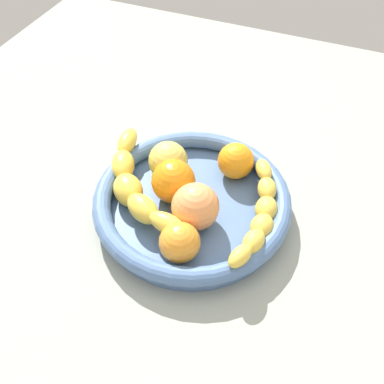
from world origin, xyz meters
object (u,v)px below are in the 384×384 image
at_px(fruit_bowl, 192,203).
at_px(orange_mid_right, 180,242).
at_px(orange_front, 236,161).
at_px(apple_yellow, 168,161).
at_px(banana_draped_left, 135,185).
at_px(orange_mid_left, 173,181).
at_px(banana_draped_right, 261,215).
at_px(peach_blush, 195,207).

height_order(fruit_bowl, orange_mid_right, orange_mid_right).
bearing_deg(orange_front, apple_yellow, 113.53).
bearing_deg(apple_yellow, banana_draped_left, 157.33).
relative_size(fruit_bowl, orange_mid_left, 4.46).
height_order(banana_draped_right, orange_front, orange_front).
height_order(orange_mid_left, peach_blush, peach_blush).
height_order(orange_mid_left, orange_mid_right, orange_mid_left).
height_order(orange_front, orange_mid_left, orange_mid_left).
bearing_deg(orange_mid_left, orange_front, -40.99).
bearing_deg(apple_yellow, orange_mid_right, -150.18).
relative_size(orange_front, peach_blush, 0.83).
distance_m(fruit_bowl, banana_draped_right, 0.11).
bearing_deg(orange_mid_right, peach_blush, 1.77).
height_order(banana_draped_right, orange_mid_left, orange_mid_left).
relative_size(orange_front, orange_mid_left, 0.86).
bearing_deg(orange_mid_right, banana_draped_right, -44.18).
height_order(banana_draped_right, orange_mid_right, orange_mid_right).
bearing_deg(fruit_bowl, orange_mid_right, -168.32).
height_order(banana_draped_left, orange_front, orange_front).
xyz_separation_m(fruit_bowl, banana_draped_left, (-0.02, 0.09, 0.02)).
bearing_deg(apple_yellow, banana_draped_right, -105.65).
distance_m(banana_draped_left, banana_draped_right, 0.19).
xyz_separation_m(fruit_bowl, apple_yellow, (0.05, 0.06, 0.03)).
relative_size(banana_draped_left, orange_mid_left, 2.72).
bearing_deg(peach_blush, banana_draped_left, 84.28).
bearing_deg(fruit_bowl, banana_draped_right, -90.20).
bearing_deg(banana_draped_right, orange_front, 36.94).
distance_m(fruit_bowl, apple_yellow, 0.08).
bearing_deg(fruit_bowl, peach_blush, -149.63).
relative_size(banana_draped_right, orange_mid_left, 3.17).
bearing_deg(orange_front, orange_mid_left, 139.01).
distance_m(orange_mid_left, peach_blush, 0.06).
relative_size(banana_draped_left, peach_blush, 2.63).
relative_size(banana_draped_right, orange_front, 3.68).
distance_m(banana_draped_left, orange_front, 0.17).
height_order(orange_mid_right, peach_blush, peach_blush).
relative_size(fruit_bowl, orange_front, 5.17).
relative_size(orange_mid_right, apple_yellow, 0.91).
distance_m(orange_mid_right, peach_blush, 0.06).
bearing_deg(peach_blush, fruit_bowl, 30.37).
distance_m(fruit_bowl, banana_draped_left, 0.09).
bearing_deg(orange_mid_right, banana_draped_left, 55.55).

